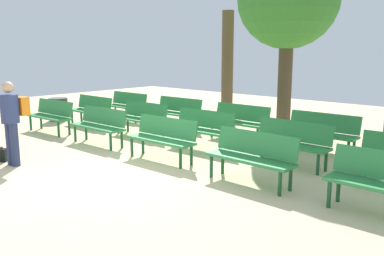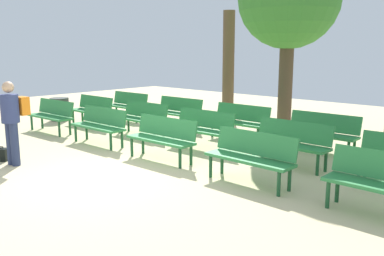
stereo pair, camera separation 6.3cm
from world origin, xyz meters
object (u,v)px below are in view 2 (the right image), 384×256
(bench_r0_c3, at_px, (251,154))
(bench_r1_c0, at_px, (92,109))
(bench_r1_c3, at_px, (291,140))
(handbag, at_px, (0,154))
(visitor_with_backpack, at_px, (12,118))
(bench_r0_c2, at_px, (163,136))
(bench_r2_c1, at_px, (178,111))
(bench_r2_c3, at_px, (322,131))
(bench_r1_c1, at_px, (143,117))
(tree_1, at_px, (228,66))
(trash_bin, at_px, (60,109))
(bench_r0_c1, at_px, (100,124))
(bench_r2_c0, at_px, (128,104))
(bench_r0_c0, at_px, (52,114))
(bench_r2_c2, at_px, (240,120))
(bench_r1_c2, at_px, (202,127))

(bench_r0_c3, xyz_separation_m, bench_r1_c0, (-6.59, 1.25, 0.00))
(bench_r1_c3, xyz_separation_m, handbag, (-4.53, -3.74, -0.37))
(bench_r1_c3, relative_size, handbag, 4.43)
(bench_r0_c3, relative_size, visitor_with_backpack, 0.97)
(bench_r0_c2, height_order, bench_r0_c3, same)
(bench_r2_c1, distance_m, handbag, 5.04)
(bench_r1_c3, bearing_deg, bench_r2_c3, 91.00)
(handbag, bearing_deg, bench_r2_c1, 88.37)
(bench_r1_c1, relative_size, handbag, 4.43)
(bench_r2_c3, bearing_deg, tree_1, 151.83)
(bench_r1_c1, xyz_separation_m, trash_bin, (-3.75, -0.27, -0.14))
(bench_r0_c1, relative_size, bench_r2_c0, 1.00)
(bench_r0_c1, xyz_separation_m, bench_r1_c3, (4.29, 1.45, 0.00))
(bench_r0_c1, distance_m, bench_r1_c3, 4.53)
(bench_r0_c2, relative_size, bench_r1_c0, 1.01)
(bench_r0_c0, xyz_separation_m, bench_r2_c2, (4.34, 2.75, 0.00))
(bench_r2_c1, xyz_separation_m, handbag, (-0.14, -5.02, -0.37))
(bench_r2_c1, distance_m, visitor_with_backpack, 4.96)
(bench_r1_c1, distance_m, bench_r2_c0, 2.61)
(bench_r1_c1, relative_size, bench_r2_c2, 1.00)
(bench_r1_c2, distance_m, handbag, 4.33)
(bench_r2_c0, relative_size, visitor_with_backpack, 0.97)
(bench_r0_c0, xyz_separation_m, bench_r2_c1, (2.12, 2.76, 0.00))
(bench_r0_c0, xyz_separation_m, bench_r1_c1, (2.19, 1.38, 0.00))
(bench_r0_c2, height_order, trash_bin, bench_r0_c2)
(bench_r0_c3, bearing_deg, handbag, -152.61)
(bench_r0_c0, distance_m, bench_r2_c2, 5.14)
(bench_r1_c1, distance_m, bench_r2_c1, 1.38)
(bench_r2_c2, relative_size, handbag, 4.43)
(bench_r1_c1, height_order, bench_r2_c2, same)
(visitor_with_backpack, bearing_deg, bench_r1_c0, -59.30)
(bench_r2_c3, bearing_deg, bench_r0_c0, -157.72)
(bench_r0_c2, bearing_deg, bench_r0_c1, 179.26)
(bench_r0_c0, relative_size, bench_r2_c1, 1.00)
(bench_r2_c1, bearing_deg, bench_r2_c3, -0.76)
(visitor_with_backpack, bearing_deg, bench_r2_c1, -90.95)
(bench_r1_c3, xyz_separation_m, bench_r2_c3, (-0.01, 1.35, 0.00))
(bench_r1_c1, xyz_separation_m, bench_r2_c0, (-2.26, 1.29, 0.00))
(bench_r2_c2, bearing_deg, bench_r2_c1, 178.95)
(bench_r1_c2, height_order, bench_r2_c2, same)
(bench_r2_c2, xyz_separation_m, trash_bin, (-5.90, -1.64, -0.14))
(bench_r2_c3, height_order, visitor_with_backpack, visitor_with_backpack)
(bench_r2_c0, height_order, trash_bin, bench_r2_c0)
(bench_r2_c2, bearing_deg, bench_r1_c1, -148.27)
(bench_r1_c2, bearing_deg, bench_r0_c2, -89.00)
(bench_r2_c1, height_order, handbag, bench_r2_c1)
(tree_1, height_order, trash_bin, tree_1)
(bench_r0_c1, relative_size, handbag, 4.45)
(bench_r1_c1, bearing_deg, visitor_with_backpack, -85.78)
(bench_r2_c1, bearing_deg, bench_r2_c2, -1.90)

